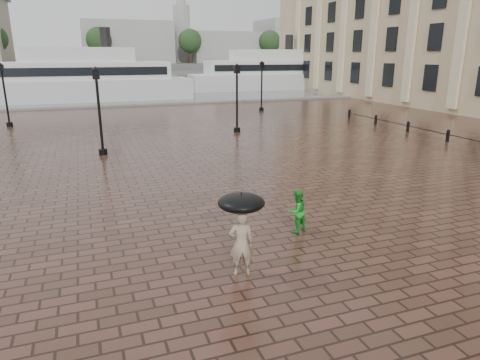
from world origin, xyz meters
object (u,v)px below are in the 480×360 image
object	(u,v)px
street_lamps	(161,95)
adult_pedestrian	(241,243)
ferry_near	(82,79)
child_pedestrian	(297,211)
ferry_far	(270,73)

from	to	relation	value
street_lamps	adult_pedestrian	world-z (taller)	street_lamps
street_lamps	ferry_near	size ratio (longest dim) A/B	0.88
street_lamps	child_pedestrian	bearing A→B (deg)	-88.85
adult_pedestrian	child_pedestrian	distance (m)	3.07
ferry_near	adult_pedestrian	bearing A→B (deg)	-85.51
adult_pedestrian	ferry_near	distance (m)	44.21
child_pedestrian	street_lamps	bearing A→B (deg)	-105.39
street_lamps	ferry_near	bearing A→B (deg)	103.07
child_pedestrian	ferry_far	size ratio (longest dim) A/B	0.05
ferry_near	ferry_far	size ratio (longest dim) A/B	1.01
street_lamps	ferry_near	xyz separation A→B (m)	(-5.09, 21.94, 0.08)
street_lamps	ferry_far	xyz separation A→B (m)	(21.40, 29.11, 0.04)
adult_pedestrian	ferry_near	size ratio (longest dim) A/B	0.07
adult_pedestrian	street_lamps	bearing A→B (deg)	-81.06
ferry_near	ferry_far	world-z (taller)	ferry_near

